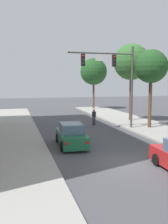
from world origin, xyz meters
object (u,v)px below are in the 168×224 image
(street_tree_farthest, at_px, (94,72))
(car_lead_green, at_px, (71,136))
(traffic_signal_mast, at_px, (115,72))
(street_tree_second, at_px, (151,67))
(pedestrian_crossing_road, at_px, (94,116))
(street_tree_third, at_px, (131,62))

(street_tree_farthest, bearing_deg, car_lead_green, -111.02)
(traffic_signal_mast, xyz_separation_m, street_tree_second, (3.42, -0.38, 0.49))
(pedestrian_crossing_road, distance_m, street_tree_farthest, 16.54)
(street_tree_second, bearing_deg, street_tree_third, 86.27)
(street_tree_second, relative_size, street_tree_third, 0.86)
(car_lead_green, distance_m, street_tree_third, 14.11)
(car_lead_green, bearing_deg, street_tree_farthest, 68.98)
(traffic_signal_mast, relative_size, street_tree_farthest, 0.93)
(car_lead_green, relative_size, street_tree_second, 0.59)
(traffic_signal_mast, xyz_separation_m, car_lead_green, (-5.14, -4.83, -4.60))
(pedestrian_crossing_road, xyz_separation_m, street_tree_farthest, (4.66, 15.00, 5.17))
(street_tree_second, height_order, street_tree_third, street_tree_third)
(street_tree_second, relative_size, street_tree_farthest, 0.90)
(pedestrian_crossing_road, bearing_deg, car_lead_green, -117.69)
(car_lead_green, distance_m, pedestrian_crossing_road, 8.86)
(traffic_signal_mast, bearing_deg, car_lead_green, -136.79)
(street_tree_farthest, bearing_deg, street_tree_third, -89.60)
(traffic_signal_mast, relative_size, street_tree_third, 0.89)
(street_tree_second, bearing_deg, car_lead_green, -152.53)
(street_tree_second, bearing_deg, pedestrian_crossing_road, 142.63)
(pedestrian_crossing_road, bearing_deg, traffic_signal_mast, -71.29)
(pedestrian_crossing_road, relative_size, street_tree_farthest, 0.20)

